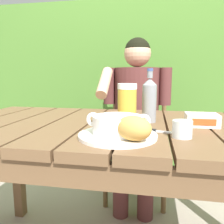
% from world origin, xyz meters
% --- Properties ---
extents(dining_table, '(1.49, 0.80, 0.77)m').
position_xyz_m(dining_table, '(-0.00, 0.00, 0.67)').
color(dining_table, brown).
rests_on(dining_table, ground_plane).
extents(hedge_backdrop, '(4.05, 0.84, 2.26)m').
position_xyz_m(hedge_backdrop, '(0.00, 1.55, 0.95)').
color(hedge_backdrop, '#4B7A2E').
rests_on(hedge_backdrop, ground_plane).
extents(chair_near_diner, '(0.46, 0.47, 1.00)m').
position_xyz_m(chair_near_diner, '(0.07, 0.84, 0.48)').
color(chair_near_diner, brown).
rests_on(chair_near_diner, ground_plane).
extents(person_eating, '(0.48, 0.47, 1.24)m').
position_xyz_m(person_eating, '(0.07, 0.64, 0.73)').
color(person_eating, '#592C2B').
rests_on(person_eating, ground_plane).
extents(serving_plate, '(0.27, 0.27, 0.01)m').
position_xyz_m(serving_plate, '(0.08, -0.23, 0.77)').
color(serving_plate, white).
rests_on(serving_plate, dining_table).
extents(soup_bowl, '(0.22, 0.17, 0.07)m').
position_xyz_m(soup_bowl, '(0.08, -0.23, 0.81)').
color(soup_bowl, white).
rests_on(soup_bowl, serving_plate).
extents(bread_roll, '(0.14, 0.13, 0.08)m').
position_xyz_m(bread_roll, '(0.14, -0.30, 0.82)').
color(bread_roll, gold).
rests_on(bread_roll, serving_plate).
extents(beer_glass, '(0.08, 0.08, 0.17)m').
position_xyz_m(beer_glass, '(0.08, 0.00, 0.86)').
color(beer_glass, gold).
rests_on(beer_glass, dining_table).
extents(beer_bottle, '(0.06, 0.06, 0.24)m').
position_xyz_m(beer_bottle, '(0.18, 0.05, 0.87)').
color(beer_bottle, gray).
rests_on(beer_bottle, dining_table).
extents(water_glass_small, '(0.07, 0.07, 0.06)m').
position_xyz_m(water_glass_small, '(0.29, -0.19, 0.80)').
color(water_glass_small, silver).
rests_on(water_glass_small, dining_table).
extents(butter_tub, '(0.13, 0.10, 0.05)m').
position_xyz_m(butter_tub, '(0.39, 0.01, 0.79)').
color(butter_tub, white).
rests_on(butter_tub, dining_table).
extents(table_knife, '(0.17, 0.05, 0.01)m').
position_xyz_m(table_knife, '(0.20, -0.13, 0.77)').
color(table_knife, silver).
rests_on(table_knife, dining_table).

